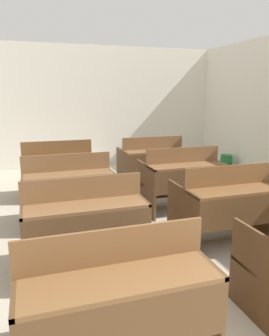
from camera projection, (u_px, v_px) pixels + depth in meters
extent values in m
cube|color=white|center=(91.00, 107.00, 7.85)|extent=(6.26, 0.06, 2.83)
cube|color=white|center=(264.00, 92.00, 6.59)|extent=(0.06, 4.51, 1.41)
cube|color=brown|center=(19.00, 331.00, 1.92)|extent=(0.03, 0.78, 0.73)
cube|color=brown|center=(192.00, 296.00, 2.26)|extent=(0.03, 0.78, 0.73)
cube|color=brown|center=(121.00, 280.00, 1.82)|extent=(1.16, 0.35, 0.03)
cube|color=brown|center=(130.00, 328.00, 1.71)|extent=(1.10, 0.02, 0.33)
cube|color=brown|center=(113.00, 246.00, 1.95)|extent=(1.16, 0.02, 0.23)
cube|color=brown|center=(105.00, 289.00, 2.29)|extent=(1.16, 0.34, 0.03)
cube|color=brown|center=(106.00, 320.00, 2.35)|extent=(1.10, 0.04, 0.04)
cube|color=#54381F|center=(262.00, 283.00, 2.42)|extent=(0.03, 0.78, 0.73)
cube|color=brown|center=(24.00, 240.00, 3.11)|extent=(0.03, 0.78, 0.73)
cube|color=brown|center=(137.00, 226.00, 3.45)|extent=(0.03, 0.78, 0.73)
cube|color=brown|center=(86.00, 206.00, 3.01)|extent=(1.16, 0.35, 0.03)
cube|color=brown|center=(90.00, 232.00, 2.89)|extent=(1.10, 0.02, 0.33)
cube|color=brown|center=(83.00, 188.00, 3.13)|extent=(1.16, 0.02, 0.23)
cube|color=brown|center=(80.00, 222.00, 3.48)|extent=(1.16, 0.34, 0.03)
cube|color=brown|center=(81.00, 244.00, 3.54)|extent=(1.10, 0.04, 0.04)
cube|color=#53361D|center=(183.00, 220.00, 3.62)|extent=(0.03, 0.78, 0.73)
cube|color=#53361D|center=(267.00, 209.00, 3.95)|extent=(0.03, 0.78, 0.73)
cube|color=brown|center=(240.00, 190.00, 3.51)|extent=(1.16, 0.35, 0.03)
cube|color=#53361D|center=(248.00, 211.00, 3.40)|extent=(1.10, 0.02, 0.33)
cube|color=brown|center=(232.00, 175.00, 3.64)|extent=(1.16, 0.02, 0.23)
cube|color=brown|center=(217.00, 206.00, 3.98)|extent=(1.16, 0.34, 0.03)
cube|color=#53361D|center=(216.00, 225.00, 4.04)|extent=(1.10, 0.04, 0.04)
cube|color=brown|center=(24.00, 200.00, 4.28)|extent=(0.03, 0.78, 0.73)
cube|color=brown|center=(108.00, 192.00, 4.62)|extent=(0.03, 0.78, 0.73)
cube|color=brown|center=(69.00, 175.00, 4.18)|extent=(1.16, 0.35, 0.03)
cube|color=brown|center=(71.00, 192.00, 4.06)|extent=(1.10, 0.02, 0.33)
cube|color=brown|center=(67.00, 162.00, 4.30)|extent=(1.16, 0.02, 0.23)
cube|color=brown|center=(66.00, 190.00, 4.65)|extent=(1.16, 0.34, 0.03)
cube|color=brown|center=(67.00, 206.00, 4.70)|extent=(1.10, 0.04, 0.04)
cube|color=brown|center=(146.00, 189.00, 4.80)|extent=(0.03, 0.78, 0.73)
cube|color=brown|center=(213.00, 182.00, 5.14)|extent=(0.03, 0.78, 0.73)
cube|color=brown|center=(188.00, 166.00, 4.70)|extent=(1.16, 0.35, 0.03)
cube|color=brown|center=(193.00, 181.00, 4.58)|extent=(1.10, 0.02, 0.33)
cube|color=brown|center=(183.00, 155.00, 4.82)|extent=(1.16, 0.02, 0.23)
cube|color=brown|center=(175.00, 180.00, 5.17)|extent=(1.16, 0.34, 0.03)
cube|color=brown|center=(174.00, 195.00, 5.22)|extent=(1.10, 0.04, 0.04)
cube|color=#54371F|center=(24.00, 177.00, 5.47)|extent=(0.03, 0.78, 0.73)
cube|color=#54371F|center=(91.00, 172.00, 5.80)|extent=(0.03, 0.78, 0.73)
cube|color=brown|center=(58.00, 157.00, 5.36)|extent=(1.16, 0.35, 0.03)
cube|color=#54371F|center=(60.00, 170.00, 5.25)|extent=(1.10, 0.02, 0.33)
cube|color=brown|center=(57.00, 147.00, 5.49)|extent=(1.16, 0.02, 0.23)
cube|color=brown|center=(57.00, 170.00, 5.83)|extent=(1.16, 0.34, 0.03)
cube|color=#54371F|center=(58.00, 184.00, 5.89)|extent=(1.10, 0.04, 0.04)
cube|color=brown|center=(123.00, 170.00, 5.97)|extent=(0.03, 0.78, 0.73)
cube|color=brown|center=(179.00, 166.00, 6.31)|extent=(0.03, 0.78, 0.73)
cube|color=brown|center=(156.00, 151.00, 5.87)|extent=(1.16, 0.35, 0.03)
cube|color=brown|center=(159.00, 163.00, 5.75)|extent=(1.10, 0.02, 0.33)
cube|color=brown|center=(153.00, 143.00, 5.99)|extent=(1.16, 0.02, 0.23)
cube|color=brown|center=(148.00, 164.00, 6.34)|extent=(1.16, 0.34, 0.03)
cube|color=brown|center=(148.00, 177.00, 6.39)|extent=(1.10, 0.04, 0.04)
cylinder|color=#1E6B33|center=(226.00, 162.00, 7.54)|extent=(0.27, 0.27, 0.35)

